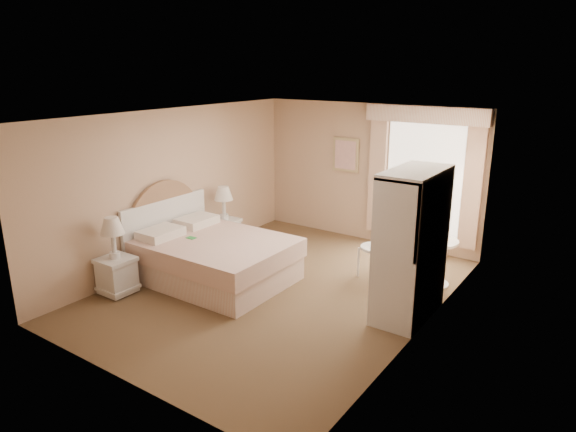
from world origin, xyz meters
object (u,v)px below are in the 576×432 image
Objects in this scene: cafe_chair at (379,242)px; armoire at (411,257)px; nightstand_near at (116,266)px; round_table at (434,255)px; bed at (210,256)px; nightstand_far at (225,225)px.

armoire reaches higher than cafe_chair.
nightstand_near reaches higher than round_table.
nightstand_near is 4.58m from round_table.
bed is 1.97× the size of nightstand_far.
nightstand_near is 0.58× the size of armoire.
cafe_chair is (2.79, 2.67, 0.13)m from nightstand_near.
round_table is (2.87, 1.70, 0.10)m from bed.
nightstand_far is (0.00, 2.31, -0.00)m from nightstand_near.
nightstand_near is 1.59× the size of round_table.
bed is 3.02m from armoire.
armoire is (3.65, 1.74, 0.38)m from nightstand_near.
bed is 3.33m from round_table.
cafe_chair is at bearing -167.07° from round_table.
armoire is at bearing -29.18° from cafe_chair.
nightstand_near is at bearing -122.10° from bed.
armoire is at bearing 11.30° from bed.
armoire is (0.06, -1.11, 0.33)m from round_table.
nightstand_far is at bearing -171.35° from round_table.
armoire is at bearing 25.45° from nightstand_near.
nightstand_far is at bearing -154.67° from cafe_chair.
armoire is (0.86, -0.93, 0.25)m from cafe_chair.
bed is at bearing 57.90° from nightstand_near.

